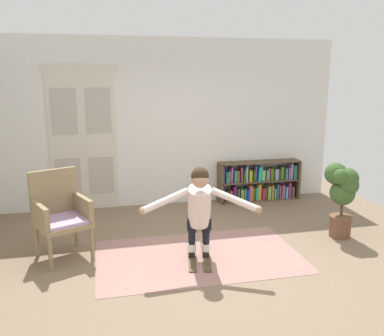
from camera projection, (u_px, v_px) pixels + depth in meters
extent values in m
plane|color=#7B654F|center=(207.00, 264.00, 4.99)|extent=(7.20, 7.20, 0.00)
cube|color=silver|center=(170.00, 123.00, 7.14)|extent=(6.00, 0.10, 2.90)
cube|color=beige|center=(66.00, 142.00, 6.77)|extent=(0.55, 0.04, 2.35)
cube|color=#B4AC9F|center=(64.00, 111.00, 6.63)|extent=(0.41, 0.01, 0.76)
cube|color=#B4AC9F|center=(68.00, 177.00, 6.88)|extent=(0.41, 0.01, 0.64)
cube|color=beige|center=(100.00, 141.00, 6.89)|extent=(0.55, 0.04, 2.35)
cube|color=#B4AC9F|center=(98.00, 111.00, 6.75)|extent=(0.41, 0.01, 0.76)
cube|color=#B4AC9F|center=(102.00, 175.00, 7.00)|extent=(0.41, 0.01, 0.64)
cube|color=beige|center=(79.00, 67.00, 6.56)|extent=(1.22, 0.04, 0.10)
cube|color=#A0746A|center=(199.00, 256.00, 5.21)|extent=(2.58, 1.55, 0.01)
cube|color=brown|center=(220.00, 183.00, 7.36)|extent=(0.04, 0.30, 0.73)
cube|color=brown|center=(296.00, 178.00, 7.69)|extent=(0.04, 0.30, 0.73)
cube|color=brown|center=(258.00, 199.00, 7.60)|extent=(1.50, 0.30, 0.02)
cube|color=brown|center=(259.00, 181.00, 7.52)|extent=(1.50, 0.30, 0.02)
cube|color=brown|center=(260.00, 162.00, 7.45)|extent=(1.50, 0.30, 0.02)
cube|color=#413556|center=(222.00, 195.00, 7.43)|extent=(0.05, 0.17, 0.23)
cube|color=brown|center=(226.00, 196.00, 7.43)|extent=(0.05, 0.18, 0.19)
cube|color=#BC7328|center=(230.00, 195.00, 7.46)|extent=(0.03, 0.22, 0.20)
cube|color=#681A7E|center=(233.00, 193.00, 7.47)|extent=(0.06, 0.20, 0.27)
cube|color=#3C5A34|center=(237.00, 194.00, 7.50)|extent=(0.05, 0.17, 0.23)
cube|color=#8A9A56|center=(241.00, 194.00, 7.52)|extent=(0.06, 0.21, 0.21)
cube|color=#35CA62|center=(244.00, 194.00, 7.52)|extent=(0.03, 0.19, 0.22)
cube|color=#282ACB|center=(247.00, 194.00, 7.51)|extent=(0.04, 0.23, 0.22)
cube|color=#CB6242|center=(250.00, 192.00, 7.51)|extent=(0.06, 0.20, 0.28)
cube|color=olive|center=(252.00, 193.00, 7.56)|extent=(0.06, 0.16, 0.22)
cube|color=#2AB9A6|center=(255.00, 193.00, 7.55)|extent=(0.03, 0.22, 0.23)
cube|color=gold|center=(258.00, 191.00, 7.56)|extent=(0.06, 0.19, 0.29)
cube|color=#D02552|center=(262.00, 193.00, 7.57)|extent=(0.03, 0.19, 0.21)
cube|color=brown|center=(264.00, 193.00, 7.60)|extent=(0.05, 0.14, 0.21)
cube|color=#81C358|center=(268.00, 192.00, 7.62)|extent=(0.06, 0.22, 0.24)
cube|color=#A68739|center=(271.00, 191.00, 7.61)|extent=(0.03, 0.21, 0.27)
cube|color=#66B88E|center=(274.00, 193.00, 7.63)|extent=(0.03, 0.19, 0.20)
cube|color=#3F6097|center=(276.00, 191.00, 7.65)|extent=(0.04, 0.16, 0.26)
cube|color=olive|center=(279.00, 191.00, 7.67)|extent=(0.04, 0.18, 0.25)
cube|color=#A944AA|center=(281.00, 191.00, 7.67)|extent=(0.05, 0.21, 0.25)
cube|color=#3CD3B4|center=(285.00, 192.00, 7.68)|extent=(0.04, 0.22, 0.21)
cube|color=#992F75|center=(288.00, 189.00, 7.69)|extent=(0.05, 0.16, 0.28)
cube|color=brown|center=(291.00, 191.00, 7.73)|extent=(0.04, 0.24, 0.21)
cube|color=#413FAD|center=(222.00, 175.00, 7.35)|extent=(0.04, 0.21, 0.26)
cube|color=#387F33|center=(226.00, 177.00, 7.35)|extent=(0.03, 0.22, 0.21)
cube|color=#65A6AC|center=(228.00, 176.00, 7.39)|extent=(0.04, 0.18, 0.20)
cube|color=#BB50BD|center=(230.00, 174.00, 7.38)|extent=(0.04, 0.20, 0.28)
cube|color=#29966B|center=(234.00, 176.00, 7.39)|extent=(0.03, 0.22, 0.22)
cube|color=brown|center=(237.00, 176.00, 7.40)|extent=(0.06, 0.16, 0.21)
cube|color=#903751|center=(240.00, 174.00, 7.43)|extent=(0.04, 0.20, 0.27)
cube|color=#355B19|center=(243.00, 175.00, 7.43)|extent=(0.04, 0.19, 0.23)
cube|color=#5CB8C5|center=(246.00, 174.00, 7.42)|extent=(0.03, 0.17, 0.28)
cube|color=gold|center=(249.00, 175.00, 7.46)|extent=(0.06, 0.23, 0.21)
cube|color=#2B5D11|center=(253.00, 175.00, 7.47)|extent=(0.03, 0.20, 0.20)
cube|color=#624EB8|center=(255.00, 173.00, 7.49)|extent=(0.03, 0.16, 0.28)
cube|color=#23B6A0|center=(258.00, 173.00, 7.50)|extent=(0.07, 0.22, 0.27)
cube|color=#95D36E|center=(262.00, 175.00, 7.53)|extent=(0.06, 0.18, 0.20)
cube|color=slate|center=(266.00, 175.00, 7.54)|extent=(0.05, 0.22, 0.19)
cube|color=#D55CA9|center=(268.00, 174.00, 7.55)|extent=(0.03, 0.14, 0.22)
cube|color=#566A13|center=(271.00, 173.00, 7.57)|extent=(0.06, 0.17, 0.22)
cube|color=#75A1BB|center=(275.00, 174.00, 7.56)|extent=(0.06, 0.17, 0.21)
cube|color=brown|center=(278.00, 174.00, 7.59)|extent=(0.04, 0.17, 0.19)
cube|color=#468929|center=(281.00, 173.00, 7.60)|extent=(0.06, 0.14, 0.24)
cube|color=#4F8A7F|center=(285.00, 173.00, 7.60)|extent=(0.03, 0.21, 0.22)
cube|color=slate|center=(287.00, 173.00, 7.61)|extent=(0.03, 0.21, 0.22)
cube|color=#8F70C1|center=(290.00, 170.00, 7.63)|extent=(0.04, 0.23, 0.30)
cube|color=#2A7551|center=(294.00, 172.00, 7.63)|extent=(0.05, 0.18, 0.26)
cylinder|color=#8C7854|center=(50.00, 254.00, 4.79)|extent=(0.07, 0.07, 0.42)
cylinder|color=#8C7854|center=(92.00, 243.00, 5.09)|extent=(0.07, 0.07, 0.42)
cylinder|color=#8C7854|center=(37.00, 240.00, 5.19)|extent=(0.07, 0.07, 0.42)
cylinder|color=#8C7854|center=(76.00, 231.00, 5.50)|extent=(0.07, 0.07, 0.42)
cube|color=#8C7854|center=(63.00, 224.00, 5.09)|extent=(0.79, 0.79, 0.06)
cube|color=#BC9ACE|center=(63.00, 220.00, 5.08)|extent=(0.71, 0.71, 0.04)
cube|color=#8C7854|center=(54.00, 192.00, 5.22)|extent=(0.57, 0.30, 0.60)
cube|color=#8C7854|center=(40.00, 215.00, 4.89)|extent=(0.29, 0.54, 0.28)
cube|color=#8C7854|center=(83.00, 207.00, 5.21)|extent=(0.29, 0.54, 0.28)
cylinder|color=brown|center=(340.00, 226.00, 5.83)|extent=(0.30, 0.30, 0.31)
cylinder|color=brown|center=(341.00, 217.00, 5.80)|extent=(0.32, 0.32, 0.04)
cylinder|color=#4C3823|center=(342.00, 204.00, 5.75)|extent=(0.04, 0.04, 0.36)
sphere|color=#365727|center=(348.00, 179.00, 5.67)|extent=(0.31, 0.31, 0.31)
sphere|color=#365727|center=(342.00, 193.00, 5.76)|extent=(0.35, 0.35, 0.35)
sphere|color=#365727|center=(336.00, 174.00, 5.74)|extent=(0.32, 0.32, 0.32)
sphere|color=#365727|center=(349.00, 185.00, 5.67)|extent=(0.28, 0.28, 0.28)
sphere|color=#365727|center=(340.00, 177.00, 5.62)|extent=(0.23, 0.23, 0.23)
cube|color=#4F3E27|center=(192.00, 255.00, 5.20)|extent=(0.26, 0.91, 0.01)
cube|color=#4F3E27|center=(191.00, 240.00, 5.61)|extent=(0.11, 0.13, 0.06)
cube|color=black|center=(192.00, 254.00, 5.18)|extent=(0.10, 0.13, 0.04)
cube|color=#4F3E27|center=(206.00, 255.00, 5.21)|extent=(0.26, 0.91, 0.01)
cube|color=#4F3E27|center=(204.00, 240.00, 5.62)|extent=(0.11, 0.13, 0.06)
cube|color=black|center=(206.00, 254.00, 5.18)|extent=(0.10, 0.13, 0.04)
cylinder|color=white|center=(192.00, 247.00, 5.18)|extent=(0.13, 0.13, 0.10)
cylinder|color=black|center=(192.00, 233.00, 5.13)|extent=(0.11, 0.11, 0.30)
cylinder|color=black|center=(192.00, 224.00, 5.09)|extent=(0.13, 0.13, 0.22)
cylinder|color=white|center=(206.00, 247.00, 5.18)|extent=(0.13, 0.13, 0.10)
cylinder|color=black|center=(206.00, 232.00, 5.14)|extent=(0.11, 0.11, 0.30)
cylinder|color=black|center=(206.00, 224.00, 5.10)|extent=(0.13, 0.13, 0.22)
cube|color=black|center=(199.00, 222.00, 5.09)|extent=(0.33, 0.23, 0.14)
cylinder|color=silver|center=(199.00, 206.00, 4.94)|extent=(0.36, 0.49, 0.59)
sphere|color=tan|center=(200.00, 180.00, 4.71)|extent=(0.23, 0.23, 0.20)
sphere|color=#382619|center=(200.00, 176.00, 4.71)|extent=(0.25, 0.25, 0.21)
cylinder|color=silver|center=(166.00, 200.00, 4.69)|extent=(0.58, 0.22, 0.24)
sphere|color=tan|center=(143.00, 211.00, 4.59)|extent=(0.11, 0.11, 0.09)
cylinder|color=silver|center=(235.00, 200.00, 4.72)|extent=(0.51, 0.41, 0.24)
sphere|color=tan|center=(258.00, 210.00, 4.62)|extent=(0.11, 0.11, 0.09)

